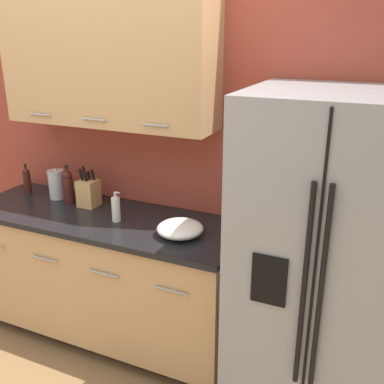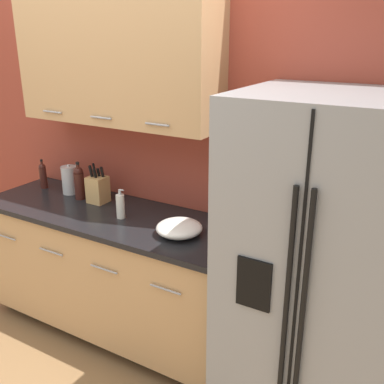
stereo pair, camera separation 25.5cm
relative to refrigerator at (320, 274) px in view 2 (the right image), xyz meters
name	(u,v)px [view 2 (the right image)]	position (x,y,z in m)	size (l,w,h in m)	color
wall_back	(130,121)	(-1.44, 0.37, 0.56)	(10.00, 0.39, 2.60)	#993D2D
counter_unit	(113,271)	(-1.41, 0.08, -0.43)	(1.84, 0.64, 0.91)	black
refrigerator	(320,274)	(0.00, 0.00, 0.00)	(0.85, 0.80, 1.78)	gray
knife_block	(98,189)	(-1.58, 0.17, 0.12)	(0.12, 0.12, 0.27)	tan
wine_bottle	(79,182)	(-1.74, 0.16, 0.14)	(0.07, 0.07, 0.27)	#3D1914
soap_dispenser	(120,206)	(-1.27, 0.03, 0.10)	(0.06, 0.05, 0.19)	silver
oil_bottle	(43,175)	(-2.14, 0.19, 0.12)	(0.05, 0.05, 0.22)	#3D1914
steel_canister	(70,180)	(-1.88, 0.21, 0.12)	(0.11, 0.11, 0.22)	#B7B7BA
mixing_bowl	(179,228)	(-0.82, 0.00, 0.06)	(0.27, 0.27, 0.09)	white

